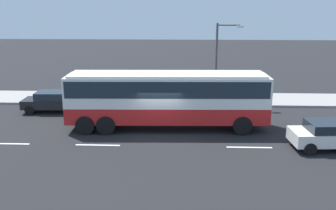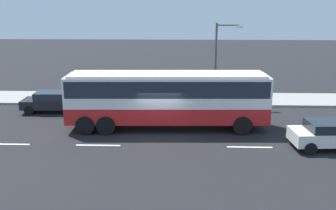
# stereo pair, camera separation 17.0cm
# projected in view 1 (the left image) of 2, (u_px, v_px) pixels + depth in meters

# --- Properties ---
(ground_plane) EXTENTS (120.00, 120.00, 0.00)m
(ground_plane) POSITION_uv_depth(u_px,v_px,m) (160.00, 133.00, 22.55)
(ground_plane) COLOR black
(sidewalk_curb) EXTENTS (80.00, 4.00, 0.15)m
(sidewalk_curb) POSITION_uv_depth(u_px,v_px,m) (166.00, 99.00, 30.39)
(sidewalk_curb) COLOR gray
(sidewalk_curb) RESTS_ON ground_plane
(lane_centreline) EXTENTS (28.16, 0.16, 0.01)m
(lane_centreline) POSITION_uv_depth(u_px,v_px,m) (121.00, 145.00, 20.61)
(lane_centreline) COLOR white
(lane_centreline) RESTS_ON ground_plane
(coach_bus) EXTENTS (11.99, 3.02, 3.39)m
(coach_bus) POSITION_uv_depth(u_px,v_px,m) (167.00, 95.00, 22.93)
(coach_bus) COLOR red
(coach_bus) RESTS_ON ground_plane
(car_white_minivan) EXTENTS (4.30, 2.19, 1.46)m
(car_white_minivan) POSITION_uv_depth(u_px,v_px,m) (331.00, 134.00, 19.98)
(car_white_minivan) COLOR white
(car_white_minivan) RESTS_ON ground_plane
(car_black_sedan) EXTENTS (4.79, 1.97, 1.43)m
(car_black_sedan) POSITION_uv_depth(u_px,v_px,m) (57.00, 101.00, 26.87)
(car_black_sedan) COLOR black
(car_black_sedan) RESTS_ON ground_plane
(pedestrian_near_curb) EXTENTS (0.32, 0.32, 1.78)m
(pedestrian_near_curb) POSITION_uv_depth(u_px,v_px,m) (172.00, 88.00, 29.13)
(pedestrian_near_curb) COLOR black
(pedestrian_near_curb) RESTS_ON sidewalk_curb
(street_lamp) EXTENTS (1.95, 0.24, 5.87)m
(street_lamp) POSITION_uv_depth(u_px,v_px,m) (220.00, 57.00, 28.11)
(street_lamp) COLOR #47474C
(street_lamp) RESTS_ON sidewalk_curb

